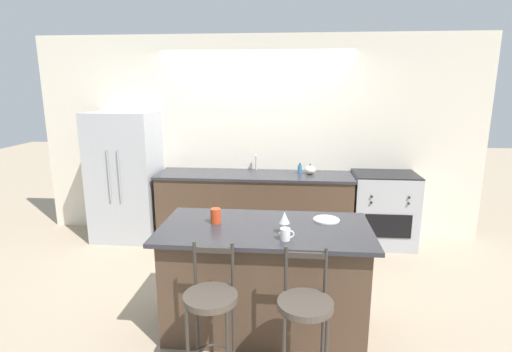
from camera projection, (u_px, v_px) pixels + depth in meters
name	position (u px, v px, depth m)	size (l,w,h in m)	color
ground_plane	(252.00, 251.00, 5.06)	(18.00, 18.00, 0.00)	tan
wall_back	(257.00, 138.00, 5.44)	(6.00, 0.07, 2.70)	beige
back_counter	(255.00, 207.00, 5.32)	(2.54, 0.69, 0.92)	#4C3828
sink_faucet	(256.00, 160.00, 5.39)	(0.02, 0.13, 0.22)	#ADAFB5
kitchen_island	(265.00, 277.00, 3.39)	(1.74, 0.89, 0.92)	#4C3828
refrigerator	(126.00, 176.00, 5.35)	(0.85, 0.72, 1.71)	#ADAFB5
oven_range	(383.00, 209.00, 5.17)	(0.79, 0.62, 0.95)	#ADAFB5
bar_stool_near	(211.00, 311.00, 2.71)	(0.37, 0.37, 1.01)	#332D28
bar_stool_far	(305.00, 319.00, 2.63)	(0.37, 0.37, 1.01)	#332D28
dinner_plate	(326.00, 220.00, 3.44)	(0.23, 0.23, 0.02)	beige
wine_glass	(284.00, 218.00, 3.12)	(0.08, 0.08, 0.17)	white
coffee_mug	(285.00, 234.00, 3.00)	(0.11, 0.08, 0.09)	white
tumbler_cup	(216.00, 216.00, 3.36)	(0.09, 0.09, 0.13)	red
pumpkin_decoration	(310.00, 170.00, 5.17)	(0.14, 0.14, 0.14)	beige
soap_bottle	(300.00, 169.00, 5.21)	(0.06, 0.06, 0.14)	teal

